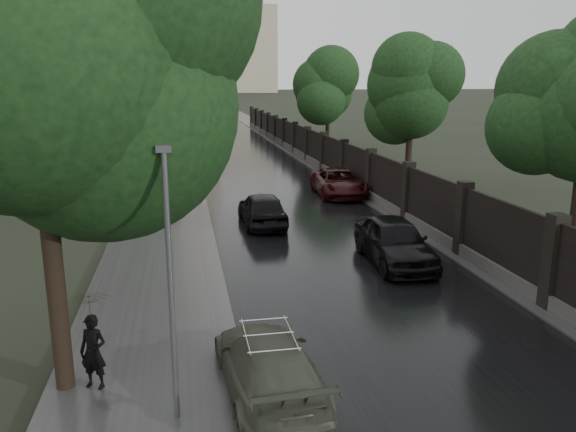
# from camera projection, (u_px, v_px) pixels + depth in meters

# --- Properties ---
(road) EXTENTS (8.00, 420.00, 0.02)m
(road) POSITION_uv_depth(u_px,v_px,m) (194.00, 99.00, 191.23)
(road) COLOR black
(road) RESTS_ON ground
(sidewalk_left) EXTENTS (4.00, 420.00, 0.16)m
(sidewalk_left) POSITION_uv_depth(u_px,v_px,m) (176.00, 99.00, 190.12)
(sidewalk_left) COLOR #2D2D2D
(sidewalk_left) RESTS_ON ground
(verge_right) EXTENTS (3.00, 420.00, 0.08)m
(verge_right) POSITION_uv_depth(u_px,v_px,m) (211.00, 99.00, 192.22)
(verge_right) COLOR #2D2D2D
(verge_right) RESTS_ON ground
(fence_right) EXTENTS (0.45, 75.72, 2.70)m
(fence_right) POSITION_uv_depth(u_px,v_px,m) (317.00, 153.00, 40.97)
(fence_right) COLOR #383533
(fence_right) RESTS_ON ground
(tree_left_near) EXTENTS (5.44, 5.44, 9.16)m
(tree_left_near) POSITION_uv_depth(u_px,v_px,m) (33.00, 63.00, 9.78)
(tree_left_near) COLOR black
(tree_left_near) RESTS_ON ground
(tree_left_far) EXTENTS (4.25, 4.25, 7.39)m
(tree_left_far) POSITION_uv_depth(u_px,v_px,m) (133.00, 95.00, 35.77)
(tree_left_far) COLOR black
(tree_left_far) RESTS_ON ground
(tree_right_b) EXTENTS (4.08, 4.08, 7.01)m
(tree_right_b) POSITION_uv_depth(u_px,v_px,m) (411.00, 102.00, 31.01)
(tree_right_b) COLOR black
(tree_right_b) RESTS_ON ground
(tree_right_c) EXTENTS (4.08, 4.08, 7.01)m
(tree_right_c) POSITION_uv_depth(u_px,v_px,m) (328.00, 95.00, 48.20)
(tree_right_c) COLOR black
(tree_right_c) RESTS_ON ground
(lamp_post) EXTENTS (0.25, 0.12, 5.11)m
(lamp_post) POSITION_uv_depth(u_px,v_px,m) (171.00, 287.00, 9.63)
(lamp_post) COLOR #59595E
(lamp_post) RESTS_ON ground
(traffic_light) EXTENTS (0.16, 0.32, 4.00)m
(traffic_light) POSITION_uv_depth(u_px,v_px,m) (196.00, 147.00, 32.33)
(traffic_light) COLOR #59595E
(traffic_light) RESTS_ON ground
(brick_building) EXTENTS (24.00, 18.00, 20.00)m
(brick_building) POSITION_uv_depth(u_px,v_px,m) (40.00, 39.00, 53.84)
(brick_building) COLOR black
(brick_building) RESTS_ON ground
(stalinist_tower) EXTENTS (92.00, 30.00, 159.00)m
(stalinist_tower) POSITION_uv_depth(u_px,v_px,m) (186.00, 16.00, 287.26)
(stalinist_tower) COLOR tan
(stalinist_tower) RESTS_ON ground
(volga_sedan) EXTENTS (2.04, 4.47, 1.27)m
(volga_sedan) POSITION_uv_depth(u_px,v_px,m) (269.00, 366.00, 11.08)
(volga_sedan) COLOR #454A3B
(volga_sedan) RESTS_ON ground
(hatchback_left) EXTENTS (1.80, 4.39, 1.49)m
(hatchback_left) POSITION_uv_depth(u_px,v_px,m) (262.00, 209.00, 24.18)
(hatchback_left) COLOR black
(hatchback_left) RESTS_ON ground
(car_right_near) EXTENTS (2.03, 4.74, 1.60)m
(car_right_near) POSITION_uv_depth(u_px,v_px,m) (394.00, 241.00, 19.13)
(car_right_near) COLOR black
(car_right_near) RESTS_ON ground
(car_right_far) EXTENTS (2.64, 5.29, 1.44)m
(car_right_far) POSITION_uv_depth(u_px,v_px,m) (339.00, 182.00, 30.60)
(car_right_far) COLOR black
(car_right_far) RESTS_ON ground
(pedestrian_umbrella) EXTENTS (1.16, 1.17, 2.38)m
(pedestrian_umbrella) POSITION_uv_depth(u_px,v_px,m) (90.00, 313.00, 10.86)
(pedestrian_umbrella) COLOR black
(pedestrian_umbrella) RESTS_ON sidewalk_left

